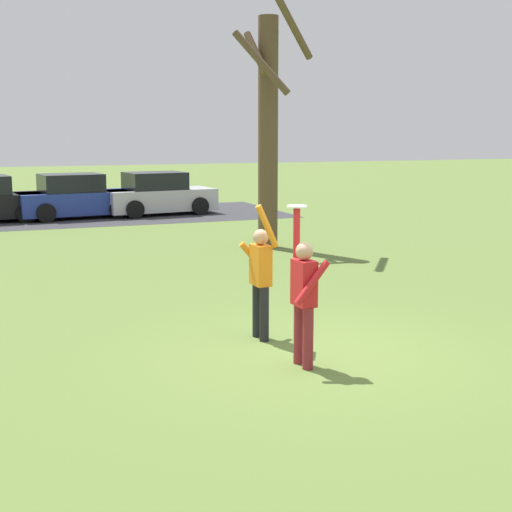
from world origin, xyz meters
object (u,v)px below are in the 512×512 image
object	(u,v)px
person_defender	(261,274)
parked_car_blue	(75,198)
frisbee_disc	(297,206)
bare_tree_tall	(268,126)
parked_car_silver	(158,195)
person_catcher	(304,293)

from	to	relation	value
person_defender	parked_car_blue	distance (m)	16.69
frisbee_disc	bare_tree_tall	world-z (taller)	bare_tree_tall
frisbee_disc	parked_car_blue	distance (m)	17.90
person_defender	parked_car_silver	world-z (taller)	person_defender
frisbee_disc	parked_car_blue	world-z (taller)	frisbee_disc
person_catcher	parked_car_blue	distance (m)	18.07
parked_car_blue	bare_tree_tall	size ratio (longest dim) A/B	0.66
frisbee_disc	parked_car_silver	xyz separation A→B (m)	(2.48, 17.86, -1.37)
person_defender	parked_car_blue	xyz separation A→B (m)	(-0.54, 16.68, -0.25)
person_defender	parked_car_silver	distance (m)	16.90
person_catcher	frisbee_disc	xyz separation A→B (m)	(-0.01, 0.22, 1.11)
bare_tree_tall	person_catcher	bearing A→B (deg)	-109.72
person_catcher	parked_car_blue	xyz separation A→B (m)	(-0.60, 18.06, -0.25)
parked_car_silver	bare_tree_tall	world-z (taller)	bare_tree_tall
person_catcher	parked_car_silver	world-z (taller)	person_catcher
person_defender	bare_tree_tall	size ratio (longest dim) A/B	0.32
bare_tree_tall	person_defender	bearing A→B (deg)	-113.14
person_defender	frisbee_disc	bearing A→B (deg)	-0.00
person_defender	bare_tree_tall	xyz separation A→B (m)	(3.39, 7.93, 2.23)
parked_car_silver	bare_tree_tall	distance (m)	9.16
parked_car_blue	bare_tree_tall	world-z (taller)	bare_tree_tall
person_catcher	bare_tree_tall	distance (m)	10.14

